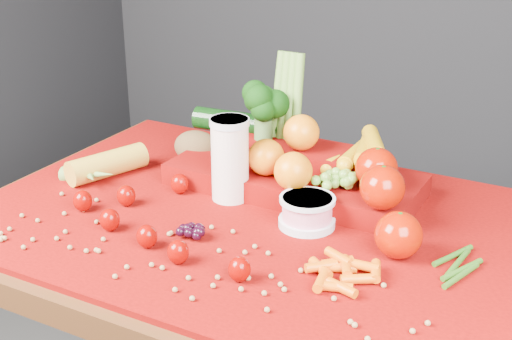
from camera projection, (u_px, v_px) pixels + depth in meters
The scene contains 12 objects.
table at pixel (251, 263), 1.43m from camera, with size 1.10×0.80×0.75m.
red_cloth at pixel (251, 218), 1.39m from camera, with size 1.05×0.75×0.01m, color #7D0604.
milk_glass at pixel (230, 156), 1.42m from camera, with size 0.08×0.08×0.17m.
yogurt_bowl at pixel (307, 211), 1.33m from camera, with size 0.11×0.11×0.06m.
strawberry_scatter at pixel (149, 219), 1.32m from camera, with size 0.44×0.28×0.05m.
dark_grape_cluster at pixel (188, 233), 1.29m from camera, with size 0.06×0.05×0.03m, color black, non-canonical shape.
soybean_scatter at pixel (195, 258), 1.22m from camera, with size 0.84×0.24×0.01m, color #9F7944, non-canonical shape.
corn_ear at pixel (94, 171), 1.53m from camera, with size 0.23×0.26×0.06m.
potato at pixel (197, 147), 1.62m from camera, with size 0.11×0.08×0.08m, color brown.
baby_carrot_pile at pixel (344, 276), 1.14m from camera, with size 0.17×0.17×0.03m, color #DB5807, non-canonical shape.
green_bean_pile at pixel (456, 265), 1.20m from camera, with size 0.14×0.12×0.01m, color #295613, non-canonical shape.
produce_mound at pixel (305, 165), 1.46m from camera, with size 0.61×0.36×0.27m.
Camera 1 is at (0.60, -1.09, 1.38)m, focal length 50.00 mm.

